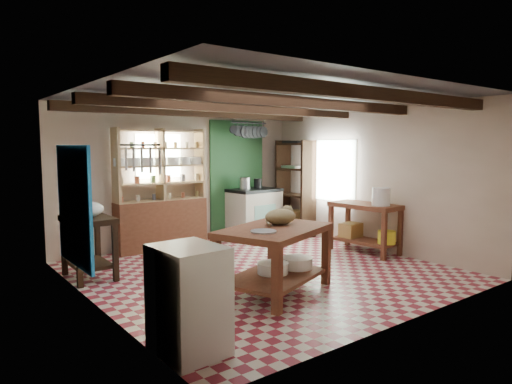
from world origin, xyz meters
TOP-DOWN VIEW (x-y plane):
  - floor at (0.00, 0.00)m, footprint 5.00×5.00m
  - ceiling at (0.00, 0.00)m, footprint 5.00×5.00m
  - wall_back at (0.00, 2.50)m, footprint 5.00×0.04m
  - wall_front at (0.00, -2.50)m, footprint 5.00×0.04m
  - wall_left at (-2.50, 0.00)m, footprint 0.04×5.00m
  - wall_right at (2.50, 0.00)m, footprint 0.04×5.00m
  - ceiling_beams at (0.00, 0.00)m, footprint 5.00×3.80m
  - blue_wall_patch at (-2.47, 0.90)m, footprint 0.04×1.40m
  - green_wall_patch at (1.25, 2.47)m, footprint 1.30×0.04m
  - window_back at (-0.50, 2.48)m, footprint 0.90×0.02m
  - window_right at (2.48, 1.00)m, footprint 0.02×1.30m
  - utensil_rail at (-2.44, -1.20)m, footprint 0.06×0.90m
  - pot_rack at (1.25, 2.05)m, footprint 0.86×0.12m
  - shelving_unit at (-0.55, 2.31)m, footprint 1.70×0.34m
  - tall_rack at (2.28, 1.80)m, footprint 0.40×0.86m
  - work_table at (-0.49, -0.86)m, footprint 1.75×1.45m
  - stove at (1.46, 2.15)m, footprint 1.07×0.76m
  - prep_table at (-2.20, 1.22)m, footprint 0.61×0.88m
  - white_cabinet at (-2.22, -1.73)m, footprint 0.58×0.69m
  - right_counter at (2.18, -0.14)m, footprint 0.70×1.27m
  - cat at (-0.27, -0.72)m, footprint 0.57×0.53m
  - steel_tray at (-0.80, -1.03)m, footprint 0.41×0.41m
  - basin_large at (-0.46, -0.79)m, footprint 0.52×0.52m
  - basin_small at (-0.03, -0.79)m, footprint 0.54×0.54m
  - kettle_left at (1.21, 2.13)m, footprint 0.23×0.23m
  - kettle_right at (1.56, 2.16)m, footprint 0.17×0.17m
  - enamel_bowl at (-2.20, 1.22)m, footprint 0.44×0.44m
  - white_bucket at (2.16, -0.49)m, footprint 0.32×0.32m
  - wicker_basket at (2.16, 0.16)m, footprint 0.39×0.32m
  - yellow_tub at (2.21, -0.59)m, footprint 0.32×0.32m

SIDE VIEW (x-z plane):
  - floor at x=0.00m, z-range -0.02..0.00m
  - basin_large at x=-0.46m, z-range 0.22..0.37m
  - basin_small at x=-0.03m, z-range 0.22..0.37m
  - yellow_tub at x=2.21m, z-range 0.23..0.45m
  - wicker_basket at x=2.16m, z-range 0.23..0.49m
  - work_table at x=-0.49m, z-range 0.00..0.85m
  - right_counter at x=2.18m, z-range 0.00..0.88m
  - prep_table at x=-2.20m, z-range 0.00..0.89m
  - white_cabinet at x=-2.22m, z-range 0.00..0.99m
  - stove at x=1.46m, z-range 0.00..1.01m
  - steel_tray at x=-0.80m, z-range 0.85..0.87m
  - cat at x=-0.27m, z-range 0.85..1.05m
  - enamel_bowl at x=-2.20m, z-range 0.89..1.11m
  - tall_rack at x=2.28m, z-range 0.00..2.00m
  - white_bucket at x=2.16m, z-range 0.88..1.18m
  - blue_wall_patch at x=-2.47m, z-range 0.30..1.90m
  - shelving_unit at x=-0.55m, z-range 0.00..2.20m
  - kettle_right at x=1.56m, z-range 1.01..1.21m
  - kettle_left at x=1.21m, z-range 1.01..1.25m
  - green_wall_patch at x=1.25m, z-range 0.10..2.40m
  - wall_back at x=0.00m, z-range 0.00..2.60m
  - wall_front at x=0.00m, z-range 0.00..2.60m
  - wall_left at x=-2.50m, z-range 0.00..2.60m
  - wall_right at x=2.50m, z-range 0.00..2.60m
  - window_right at x=2.48m, z-range 0.80..2.00m
  - window_back at x=-0.50m, z-range 1.30..2.10m
  - utensil_rail at x=-2.44m, z-range 1.64..1.92m
  - pot_rack at x=1.25m, z-range 2.00..2.36m
  - ceiling_beams at x=0.00m, z-range 2.40..2.56m
  - ceiling at x=0.00m, z-range 2.59..2.61m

